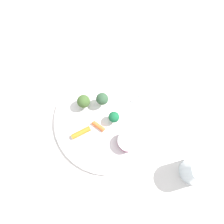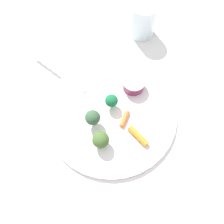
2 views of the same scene
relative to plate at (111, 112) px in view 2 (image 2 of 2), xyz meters
The scene contains 10 objects.
ground_plane 0.01m from the plate, ahead, with size 2.40×2.40×0.00m, color white.
plate is the anchor object (origin of this frame).
sauce_cup 0.09m from the plate, 62.57° to the right, with size 0.05×0.05×0.03m.
broccoli_floret_0 0.06m from the plate, 101.95° to the left, with size 0.03×0.03×0.05m.
broccoli_floret_1 0.03m from the plate, 27.28° to the right, with size 0.03×0.03×0.04m.
broccoli_floret_2 0.08m from the plate, 140.68° to the left, with size 0.04×0.04×0.05m.
carrot_stick_0 0.09m from the plate, 159.51° to the right, with size 0.01×0.01×0.05m, color orange.
carrot_stick_1 0.04m from the plate, 147.57° to the right, with size 0.01×0.01×0.04m, color orange.
fork 0.16m from the plate, 28.08° to the left, with size 0.16×0.09×0.00m.
drinking_glass 0.26m from the plate, 42.14° to the right, with size 0.07×0.07×0.09m, color silver.
Camera 2 is at (-0.19, 0.08, 0.49)m, focal length 36.47 mm.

